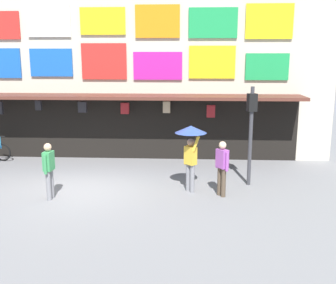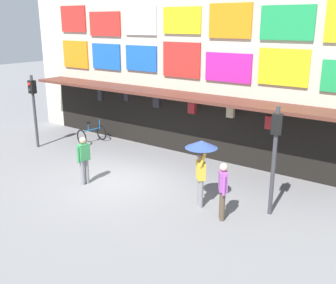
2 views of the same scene
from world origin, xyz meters
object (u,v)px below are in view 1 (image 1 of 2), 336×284
pedestrian_in_red (49,168)px  pedestrian_with_umbrella (191,140)px  pedestrian_in_white (222,166)px  traffic_light_far (251,120)px

pedestrian_in_red → pedestrian_with_umbrella: size_ratio=0.81×
pedestrian_in_red → pedestrian_in_white: (5.05, 0.54, 0.00)m
traffic_light_far → pedestrian_with_umbrella: (-1.91, -0.78, -0.50)m
traffic_light_far → pedestrian_in_red: traffic_light_far is taller
pedestrian_in_red → pedestrian_in_white: same height
traffic_light_far → pedestrian_in_white: (-0.97, -1.13, -1.19)m
pedestrian_in_red → pedestrian_in_white: bearing=6.1°
pedestrian_in_red → pedestrian_with_umbrella: 4.26m
traffic_light_far → pedestrian_in_white: 1.91m
pedestrian_in_red → pedestrian_with_umbrella: bearing=12.1°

